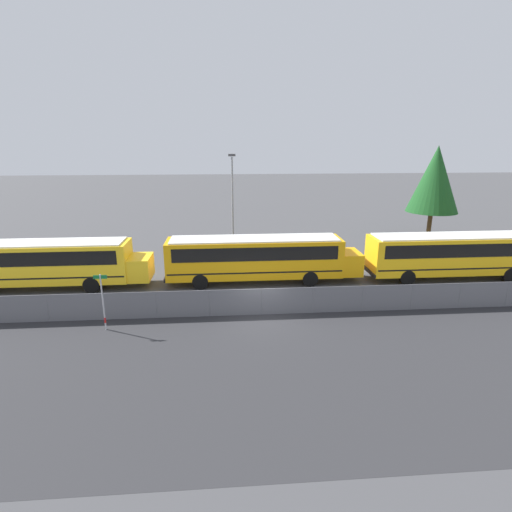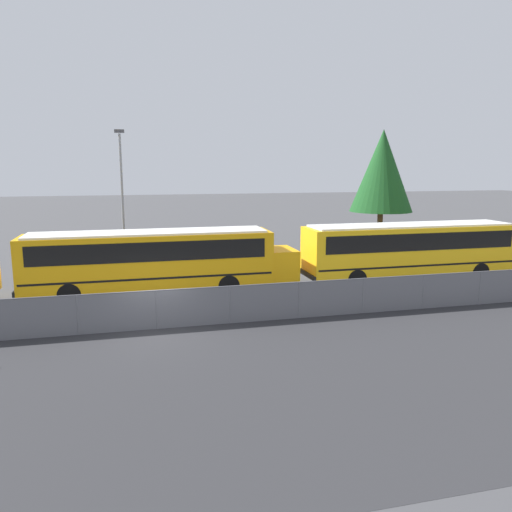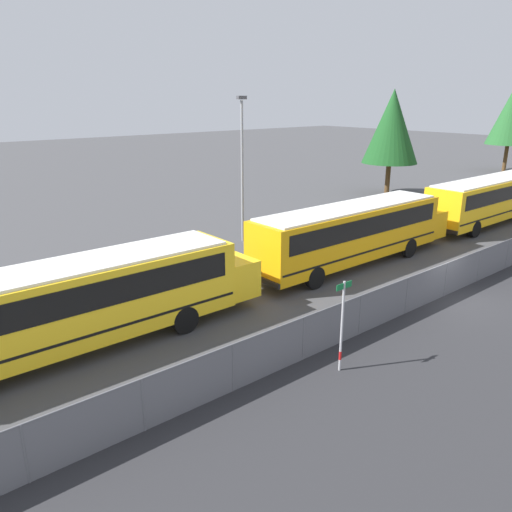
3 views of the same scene
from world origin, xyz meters
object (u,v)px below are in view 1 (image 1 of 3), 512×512
at_px(school_bus_3, 259,256).
at_px(light_pole, 233,201).
at_px(school_bus_4, 457,252).
at_px(school_bus_2, 42,261).
at_px(street_sign, 103,301).
at_px(tree_0, 435,179).

relative_size(school_bus_3, light_pole, 1.59).
bearing_deg(school_bus_4, school_bus_3, 178.94).
height_order(school_bus_2, street_sign, school_bus_2).
relative_size(school_bus_2, street_sign, 4.39).
bearing_deg(street_sign, light_pole, 63.31).
xyz_separation_m(light_pole, tree_0, (19.97, 3.75, 1.37)).
bearing_deg(street_sign, school_bus_2, 131.19).
bearing_deg(school_bus_4, light_pole, 154.36).
relative_size(light_pole, tree_0, 0.93).
bearing_deg(school_bus_4, street_sign, -164.19).
bearing_deg(school_bus_3, light_pole, 102.38).
bearing_deg(light_pole, street_sign, -116.69).
bearing_deg(street_sign, school_bus_4, 15.81).
height_order(school_bus_4, light_pole, light_pole).
distance_m(school_bus_3, tree_0, 21.89).
distance_m(school_bus_2, tree_0, 35.24).
distance_m(school_bus_4, light_pole, 18.09).
relative_size(school_bus_4, tree_0, 1.48).
bearing_deg(school_bus_3, street_sign, -142.15).
relative_size(school_bus_2, tree_0, 1.48).
relative_size(school_bus_2, school_bus_4, 1.00).
bearing_deg(school_bus_3, tree_0, 31.47).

